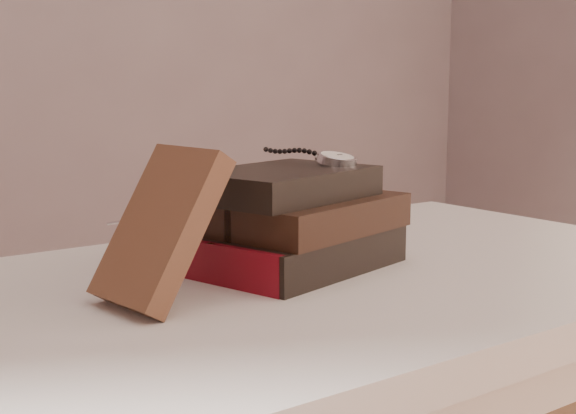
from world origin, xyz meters
TOP-DOWN VIEW (x-y plane):
  - table at (0.00, 0.35)m, footprint 1.00×0.60m
  - book_stack at (-0.02, 0.38)m, footprint 0.28×0.22m
  - journal at (-0.22, 0.33)m, footprint 0.12×0.12m
  - pocket_watch at (0.04, 0.39)m, footprint 0.06×0.16m
  - eyeglasses at (-0.12, 0.44)m, footprint 0.13×0.14m

SIDE VIEW (x-z plane):
  - table at x=0.00m, z-range 0.28..1.03m
  - book_stack at x=-0.02m, z-range 0.75..0.87m
  - eyeglasses at x=-0.12m, z-range 0.79..0.84m
  - journal at x=-0.22m, z-range 0.75..0.91m
  - pocket_watch at x=0.04m, z-range 0.87..0.89m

